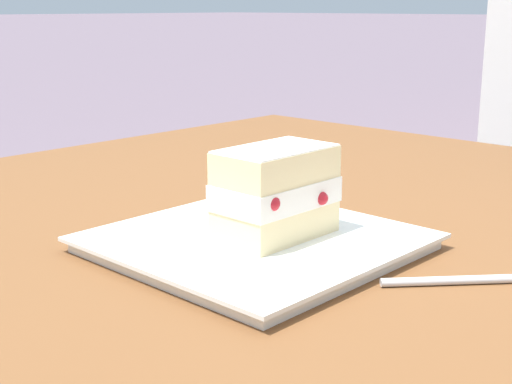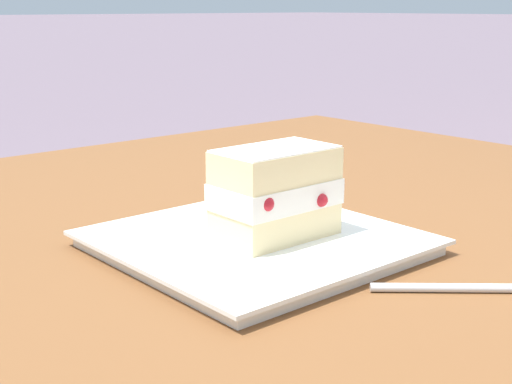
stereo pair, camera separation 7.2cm
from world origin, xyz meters
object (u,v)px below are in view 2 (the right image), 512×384
patio_table (253,295)px  dessert_plate (256,243)px  cake_slice (276,193)px  dessert_fork (483,288)px

patio_table → dessert_plate: 0.14m
dessert_plate → cake_slice: 0.06m
patio_table → dessert_fork: 0.31m
cake_slice → patio_table: bearing=-118.8°
patio_table → dessert_fork: dessert_fork is taller
cake_slice → dessert_fork: (-0.06, 0.20, -0.06)m
patio_table → cake_slice: (0.05, 0.09, 0.15)m
patio_table → dessert_plate: (0.06, 0.08, 0.10)m
dessert_fork → cake_slice: bearing=-72.1°
dessert_plate → dessert_fork: bearing=109.6°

